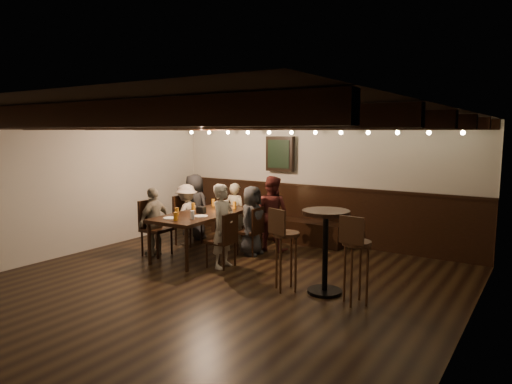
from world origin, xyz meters
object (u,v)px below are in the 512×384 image
Objects in this scene: chair_right_near at (250,240)px; person_left_far at (154,221)px; person_bench_right at (271,213)px; chair_left_near at (188,230)px; chair_right_far at (222,250)px; person_bench_centre at (235,213)px; chair_left_far at (156,238)px; bar_stool_left at (286,260)px; person_right_far at (223,226)px; person_left_near at (186,214)px; bar_stool_right at (356,271)px; person_right_near at (252,221)px; high_top_table at (326,239)px; person_bench_left at (195,207)px; dining_table at (203,216)px.

person_left_far is at bearing 121.51° from chair_right_near.
chair_left_near is at bearing 15.52° from person_bench_right.
person_bench_right is at bearing -7.64° from chair_right_far.
chair_left_near reaches higher than chair_right_near.
chair_left_near is 1.70m from chair_right_far.
chair_right_near is 0.72× the size of person_bench_centre.
bar_stool_left reaches higher than chair_left_far.
person_left_far is at bearing 90.00° from person_right_far.
person_left_near is 1.02× the size of bar_stool_left.
person_left_far reaches higher than bar_stool_right.
person_left_near is at bearing -90.00° from chair_left_near.
person_right_near is 1.95m from bar_stool_left.
bar_stool_left reaches higher than chair_right_far.
chair_right_far is 2.00m from high_top_table.
high_top_table is at bearing 39.99° from bar_stool_left.
person_bench_left reaches higher than bar_stool_left.
person_left_near is 3.19m from bar_stool_left.
person_bench_right is 1.02× the size of person_right_far.
chair_left_far is 1.41m from person_bench_left.
chair_left_far is (0.04, -0.90, 0.01)m from chair_left_near.
person_right_far is at bearing -178.46° from bar_stool_left.
high_top_table is 0.63m from bar_stool_left.
chair_left_near is 0.95m from person_left_far.
chair_left_near is 0.79× the size of person_left_far.
chair_right_far is 0.76× the size of person_left_near.
bar_stool_right is at bearing 140.83° from person_bench_right.
person_right_near is (0.78, -0.56, 0.02)m from person_bench_centre.
person_left_far is 0.98× the size of person_right_near.
bar_stool_left is at bearing -23.36° from dining_table.
chair_left_far is 2.89m from bar_stool_left.
dining_table is 0.94m from chair_left_far.
person_bench_left is 0.96× the size of person_bench_right.
person_bench_left reaches higher than chair_right_near.
bar_stool_left is at bearing -134.86° from person_right_near.
dining_table is at bearing 120.96° from person_left_far.
person_bench_left is at bearing 50.71° from person_right_far.
chair_left_near is at bearing 174.66° from bar_stool_left.
chair_left_near is 1.44m from chair_right_near.
bar_stool_left is (2.89, -0.33, -0.18)m from person_left_far.
bar_stool_left is (1.43, -0.40, 0.16)m from chair_right_far.
dining_table is at bearing 168.86° from bar_stool_right.
person_bench_left is 1.15× the size of bar_stool_left.
person_left_near is (-0.03, -0.00, 0.30)m from chair_left_near.
chair_right_far is at bearing 140.18° from person_bench_left.
person_bench_left is 0.92m from person_bench_centre.
person_bench_right is (1.60, 0.53, 0.40)m from chair_left_near.
bar_stool_right is (3.94, -1.18, -0.16)m from person_left_near.
bar_stool_left is at bearing -174.67° from bar_stool_right.
person_bench_right reaches higher than person_left_far.
person_bench_left is (-1.68, 1.27, 0.40)m from chair_right_far.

